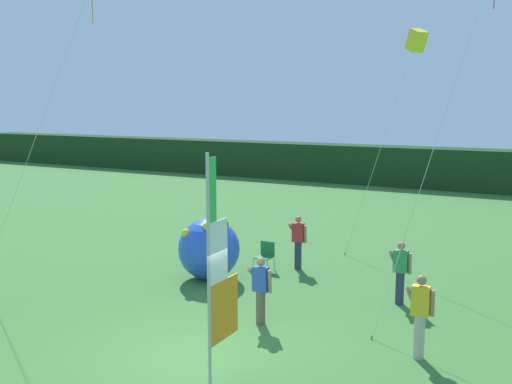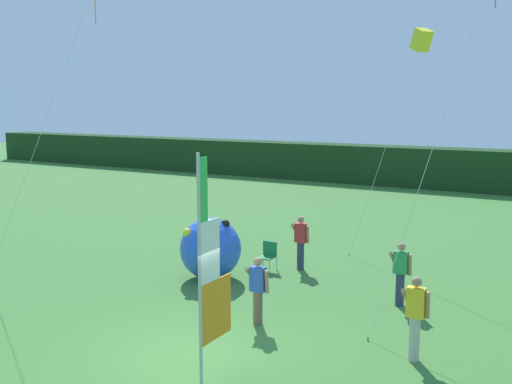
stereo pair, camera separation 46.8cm
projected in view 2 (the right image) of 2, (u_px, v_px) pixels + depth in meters
ground_plane at (189, 354)px, 12.02m from camera, size 120.00×120.00×0.00m
distant_treeline at (457, 169)px, 34.93m from camera, size 80.00×2.40×2.44m
banner_flag at (209, 275)px, 10.52m from camera, size 0.06×1.03×4.31m
person_near_banner at (301, 241)px, 18.02m from camera, size 0.55×0.48×1.69m
person_mid_field at (258, 289)px, 13.54m from camera, size 0.55×0.48×1.61m
person_far_left at (401, 272)px, 14.78m from camera, size 0.55×0.48×1.65m
person_far_right at (415, 316)px, 11.60m from camera, size 0.55×0.48×1.75m
inflatable_balloon at (211, 248)px, 17.09m from camera, size 1.82×1.82×1.82m
folding_chair at (268, 254)px, 17.98m from camera, size 0.51×0.51×0.89m
kite_orange_diamond_1 at (85, 14)px, 16.05m from camera, size 3.25×2.11×8.67m
kite_yellow_box_2 at (421, 41)px, 18.37m from camera, size 2.37×1.14×7.52m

